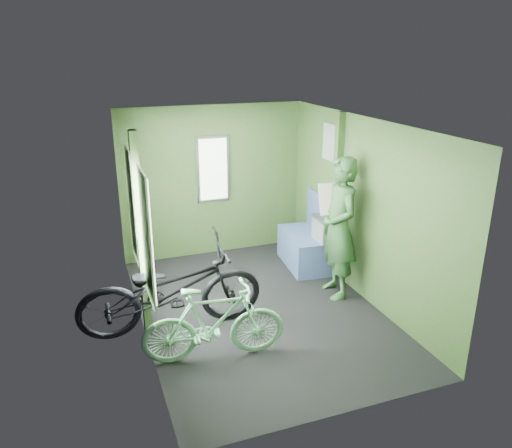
{
  "coord_description": "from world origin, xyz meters",
  "views": [
    {
      "loc": [
        -1.92,
        -5.13,
        3.08
      ],
      "look_at": [
        0.0,
        0.1,
        1.1
      ],
      "focal_mm": 35.0,
      "sensor_mm": 36.0,
      "label": 1
    }
  ],
  "objects": [
    {
      "name": "bicycle_black",
      "position": [
        -1.09,
        -0.14,
        0.0
      ],
      "size": [
        2.1,
        0.97,
        1.21
      ],
      "primitive_type": "imported",
      "rotation": [
        0.0,
        -0.19,
        1.55
      ],
      "color": "black",
      "rests_on": "ground"
    },
    {
      "name": "waste_box",
      "position": [
        1.26,
        0.7,
        0.42
      ],
      "size": [
        0.25,
        0.35,
        0.85
      ],
      "primitive_type": "cube",
      "color": "gray",
      "rests_on": "ground"
    },
    {
      "name": "bench_seat",
      "position": [
        1.15,
        1.03,
        0.31
      ],
      "size": [
        0.65,
        1.05,
        1.06
      ],
      "rotation": [
        0.0,
        0.0,
        -0.1
      ],
      "color": "navy",
      "rests_on": "ground"
    },
    {
      "name": "room",
      "position": [
        -0.04,
        0.04,
        1.44
      ],
      "size": [
        4.0,
        4.02,
        2.31
      ],
      "color": "black",
      "rests_on": "ground"
    },
    {
      "name": "passenger",
      "position": [
        1.11,
        0.06,
        0.92
      ],
      "size": [
        0.5,
        0.75,
        1.84
      ],
      "rotation": [
        0.0,
        0.0,
        -1.67
      ],
      "color": "#2E552E",
      "rests_on": "ground"
    },
    {
      "name": "bicycle_mint",
      "position": [
        -0.8,
        -0.84,
        0.0
      ],
      "size": [
        1.54,
        0.74,
        0.94
      ],
      "primitive_type": "imported",
      "rotation": [
        0.0,
        -0.15,
        1.44
      ],
      "color": "#97E2B8",
      "rests_on": "ground"
    }
  ]
}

